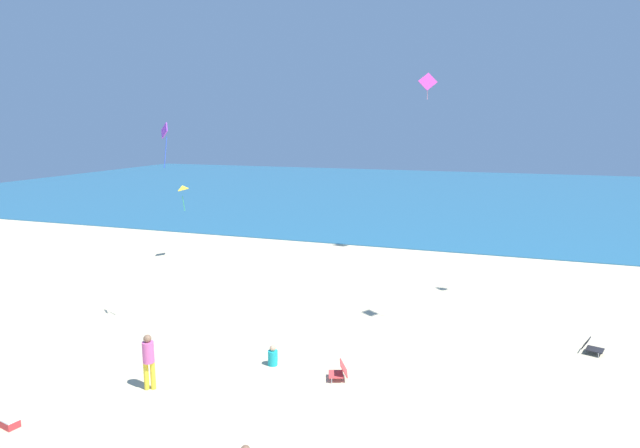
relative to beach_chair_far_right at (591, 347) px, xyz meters
The scene contains 10 objects.
ground_plane 8.98m from the beach_chair_far_right, 159.97° to the right, with size 120.00×120.00×0.00m, color beige.
ocean_water 44.83m from the beach_chair_far_right, 100.85° to the left, with size 120.00×60.00×0.05m, color #236084.
beach_chair_far_right is the anchor object (origin of this frame).
beach_chair_near_camera 9.15m from the beach_chair_far_right, 148.18° to the right, with size 0.75×0.74×0.59m.
cooler_box 18.47m from the beach_chair_far_right, 145.93° to the right, with size 0.63×0.46×0.25m.
person_2 14.98m from the beach_chair_far_right, 150.68° to the right, with size 0.47×0.47×1.74m.
person_4 11.14m from the beach_chair_far_right, 156.05° to the right, with size 0.55×0.62×0.70m.
kite_purple 16.97m from the beach_chair_far_right, 167.92° to the right, with size 0.50×0.39×1.65m.
kite_yellow 22.52m from the beach_chair_far_right, 161.56° to the left, with size 0.62×0.79×1.57m.
kite_magenta 17.64m from the beach_chair_far_right, 122.68° to the left, with size 1.08×0.46×1.52m.
Camera 1 is at (5.39, -7.24, 7.97)m, focal length 30.82 mm.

